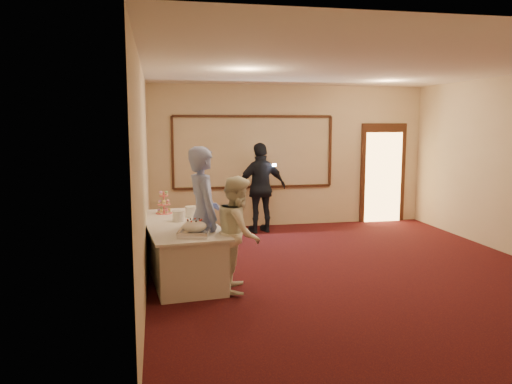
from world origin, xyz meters
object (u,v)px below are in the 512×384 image
(plate_stack_a, at_px, (179,216))
(plate_stack_b, at_px, (192,212))
(cupcake_stand, at_px, (164,205))
(tart, at_px, (194,224))
(woman, at_px, (238,233))
(buffet_table, at_px, (181,248))
(man, at_px, (203,216))
(pavlova_tray, at_px, (195,229))
(guest, at_px, (261,188))

(plate_stack_a, bearing_deg, plate_stack_b, 54.62)
(cupcake_stand, xyz_separation_m, plate_stack_a, (0.20, -0.69, -0.06))
(cupcake_stand, bearing_deg, tart, -69.32)
(plate_stack_b, height_order, woman, woman)
(buffet_table, xyz_separation_m, man, (0.29, -0.49, 0.56))
(man, xyz_separation_m, woman, (0.43, -0.34, -0.19))
(tart, distance_m, woman, 0.79)
(buffet_table, bearing_deg, plate_stack_b, 65.32)
(cupcake_stand, height_order, woman, woman)
(plate_stack_a, xyz_separation_m, man, (0.31, -0.61, 0.10))
(pavlova_tray, xyz_separation_m, tart, (0.04, 0.58, -0.06))
(woman, height_order, guest, guest)
(cupcake_stand, xyz_separation_m, guest, (1.96, 1.75, 0.00))
(plate_stack_a, relative_size, tart, 0.69)
(tart, xyz_separation_m, guest, (1.56, 2.82, 0.11))
(man, bearing_deg, buffet_table, 19.45)
(woman, bearing_deg, cupcake_stand, 41.94)
(pavlova_tray, bearing_deg, plate_stack_b, 87.77)
(pavlova_tray, height_order, plate_stack_a, pavlova_tray)
(buffet_table, distance_m, cupcake_stand, 0.99)
(cupcake_stand, distance_m, guest, 2.63)
(guest, bearing_deg, cupcake_stand, 29.52)
(plate_stack_a, height_order, guest, guest)
(man, height_order, guest, man)
(plate_stack_b, relative_size, woman, 0.13)
(plate_stack_b, bearing_deg, man, -83.73)
(man, height_order, woman, man)
(woman, bearing_deg, man, 63.53)
(plate_stack_b, xyz_separation_m, guest, (1.55, 2.14, 0.06))
(buffet_table, relative_size, woman, 1.71)
(plate_stack_b, bearing_deg, woman, -67.14)
(man, relative_size, woman, 1.25)
(plate_stack_b, distance_m, man, 0.92)
(plate_stack_b, xyz_separation_m, woman, (0.53, -1.25, -0.09))
(plate_stack_a, bearing_deg, cupcake_stand, 106.29)
(pavlova_tray, xyz_separation_m, plate_stack_a, (-0.16, 0.96, -0.00))
(cupcake_stand, height_order, plate_stack_a, cupcake_stand)
(plate_stack_a, bearing_deg, guest, 54.09)
(plate_stack_b, xyz_separation_m, tart, (-0.01, -0.68, -0.06))
(man, bearing_deg, plate_stack_b, -5.27)
(buffet_table, relative_size, plate_stack_a, 13.65)
(plate_stack_b, bearing_deg, tart, -90.67)
(pavlova_tray, bearing_deg, buffet_table, 99.78)
(woman, relative_size, guest, 0.84)
(guest, bearing_deg, plate_stack_a, 41.94)
(man, bearing_deg, tart, 13.52)
(pavlova_tray, relative_size, woman, 0.39)
(buffet_table, relative_size, plate_stack_b, 13.08)
(plate_stack_a, bearing_deg, man, -63.13)
(man, bearing_deg, pavlova_tray, 145.37)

